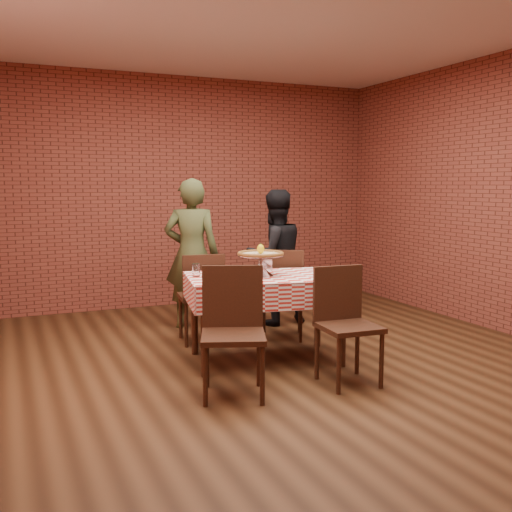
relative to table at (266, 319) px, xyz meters
name	(u,v)px	position (x,y,z in m)	size (l,w,h in m)	color
ground	(275,371)	(-0.06, -0.31, -0.38)	(6.00, 6.00, 0.00)	black
back_wall	(174,192)	(-0.06, 2.69, 1.08)	(5.50, 5.50, 0.00)	brown
table	(266,319)	(0.00, 0.00, 0.00)	(1.34, 0.81, 0.75)	#391D10
tablecloth	(266,289)	(0.00, 0.00, 0.27)	(1.38, 0.84, 0.23)	red
pizza_stand	(261,265)	(-0.04, 0.03, 0.47)	(0.40, 0.40, 0.18)	silver
pizza	(261,254)	(-0.04, 0.03, 0.57)	(0.41, 0.41, 0.03)	beige
lemon	(261,249)	(-0.04, 0.03, 0.62)	(0.06, 0.06, 0.08)	yellow
water_glass_left	(219,273)	(-0.45, -0.04, 0.44)	(0.07, 0.07, 0.11)	white
water_glass_right	(196,270)	(-0.57, 0.21, 0.44)	(0.07, 0.07, 0.11)	white
side_plate	(326,275)	(0.48, -0.21, 0.39)	(0.15, 0.15, 0.01)	white
sweetener_packet_a	(334,277)	(0.50, -0.30, 0.39)	(0.05, 0.04, 0.01)	white
sweetener_packet_b	(341,276)	(0.59, -0.28, 0.39)	(0.05, 0.04, 0.01)	white
condiment_caddy	(266,262)	(0.14, 0.30, 0.45)	(0.10, 0.08, 0.14)	silver
chair_near_left	(233,333)	(-0.59, -0.71, 0.10)	(0.46, 0.46, 0.94)	#391D10
chair_near_right	(349,327)	(0.33, -0.82, 0.08)	(0.43, 0.43, 0.91)	#391D10
chair_far_left	(201,297)	(-0.33, 0.83, 0.07)	(0.41, 0.41, 0.89)	#391D10
chair_far_right	(282,293)	(0.47, 0.65, 0.08)	(0.44, 0.44, 0.92)	#391D10
diner_olive	(192,254)	(-0.23, 1.42, 0.43)	(0.59, 0.39, 1.61)	#404826
diner_black	(275,257)	(0.67, 1.23, 0.37)	(0.73, 0.57, 1.49)	black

